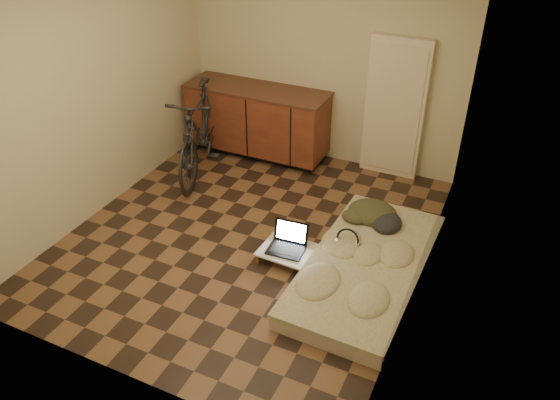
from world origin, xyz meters
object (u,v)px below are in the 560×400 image
at_px(laptop, 288,243).
at_px(futon, 366,268).
at_px(bicycle, 200,126).
at_px(lap_desk, 295,253).

bearing_deg(laptop, futon, -0.02).
bearing_deg(bicycle, laptop, -50.96).
relative_size(bicycle, futon, 0.88).
bearing_deg(lap_desk, futon, 9.44).
xyz_separation_m(lap_desk, laptop, (-0.09, 0.03, 0.06)).
relative_size(bicycle, lap_desk, 2.65).
distance_m(lap_desk, laptop, 0.12).
bearing_deg(bicycle, lap_desk, -50.21).
relative_size(futon, lap_desk, 3.02).
relative_size(lap_desk, laptop, 1.89).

